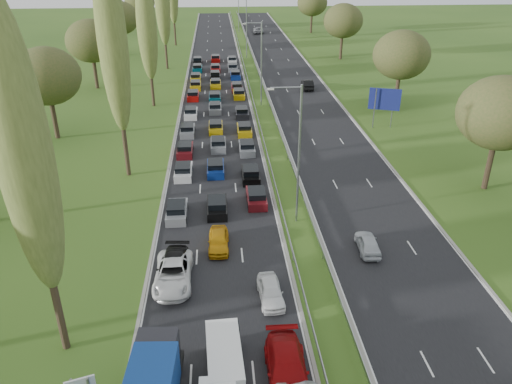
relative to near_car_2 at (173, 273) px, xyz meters
name	(u,v)px	position (x,y,z in m)	size (l,w,h in m)	color
ground	(260,101)	(10.02, 45.12, -0.80)	(260.00, 260.00, 0.00)	#2E5019
near_carriageway	(216,98)	(3.27, 47.62, -0.80)	(10.50, 215.00, 0.04)	black
far_carriageway	(301,96)	(16.77, 47.62, -0.80)	(10.50, 215.00, 0.04)	black
central_reservation	(259,94)	(10.02, 47.62, -0.25)	(2.36, 215.00, 0.32)	gray
lamp_columns	(261,65)	(10.02, 43.12, 5.20)	(0.18, 140.18, 12.00)	gray
poplar_row	(135,31)	(-5.98, 33.28, 11.58)	(2.80, 127.80, 22.44)	#2D2116
woodland_left	(38,83)	(-16.48, 27.74, 6.88)	(8.00, 166.00, 11.10)	#2D2116
woodland_right	(424,68)	(29.52, 31.78, 6.88)	(8.00, 153.00, 11.10)	#2D2116
traffic_queue_fill	(216,105)	(3.25, 42.30, -0.36)	(9.01, 69.19, 0.80)	slate
near_car_2	(173,273)	(0.00, 0.00, 0.00)	(2.59, 5.62, 1.56)	silver
near_car_3	(173,269)	(-0.07, 0.62, -0.01)	(2.15, 5.28, 1.53)	black
near_car_8	(219,240)	(3.24, 4.30, -0.10)	(1.61, 3.99, 1.36)	#CB8D0D
near_car_11	(287,369)	(6.82, -9.45, 0.02)	(2.25, 5.54, 1.61)	#92090A
near_car_12	(271,291)	(6.66, -2.40, -0.12)	(1.56, 3.88, 1.32)	white
far_car_0	(368,243)	(14.88, 3.01, -0.13)	(1.55, 3.84, 1.31)	silver
far_car_1	(307,84)	(18.49, 51.85, -0.01)	(1.62, 4.66, 1.53)	black
far_car_2	(258,30)	(15.22, 110.65, 0.01)	(2.64, 5.72, 1.59)	gray
white_van_front	(224,358)	(3.43, -8.50, 0.19)	(1.88, 4.78, 1.92)	white
direction_sign	(384,101)	(24.92, 31.76, 2.77)	(3.81, 1.40, 5.20)	gray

